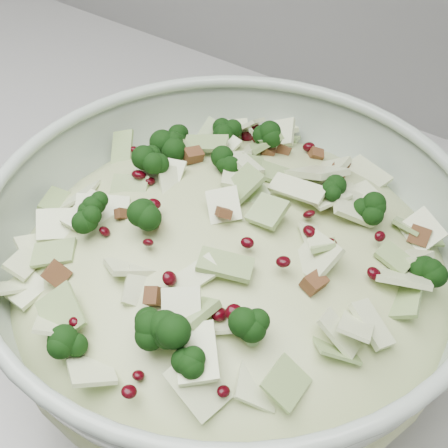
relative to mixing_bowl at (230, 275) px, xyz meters
name	(u,v)px	position (x,y,z in m)	size (l,w,h in m)	color
counter	(24,312)	(-0.51, 0.10, -0.52)	(3.60, 0.60, 0.90)	#A4A5A0
mixing_bowl	(230,275)	(0.00, 0.00, 0.00)	(0.46, 0.46, 0.14)	#A1B1A1
salad	(231,254)	(0.00, 0.00, 0.02)	(0.41, 0.41, 0.14)	#C2D290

